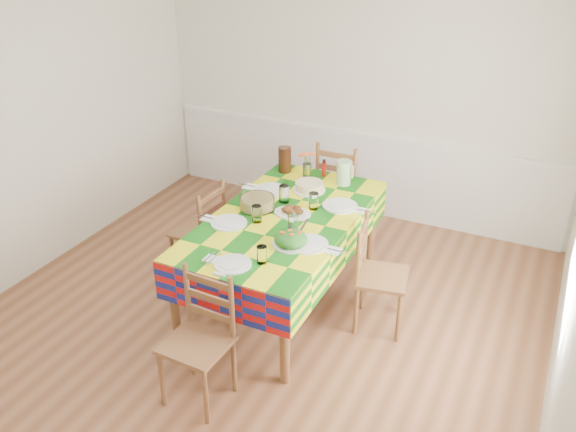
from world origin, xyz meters
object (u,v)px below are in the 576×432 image
object	(u,v)px
dining_table	(284,226)
chair_far	(340,189)
meat_platter	(292,211)
tea_pitcher	(285,159)
chair_left	(202,232)
green_pitcher	(344,173)
chair_right	(377,276)
chair_near	(200,340)

from	to	relation	value
dining_table	chair_far	distance (m)	1.32
meat_platter	tea_pitcher	xyz separation A→B (m)	(-0.45, 0.77, 0.10)
dining_table	chair_left	size ratio (longest dim) A/B	2.20
green_pitcher	meat_platter	bearing A→B (deg)	-102.32
chair_far	chair_left	xyz separation A→B (m)	(-0.83, -1.30, -0.04)
tea_pitcher	chair_right	xyz separation A→B (m)	(1.23, -0.86, -0.46)
green_pitcher	tea_pitcher	bearing A→B (deg)	177.46
chair_left	chair_right	xyz separation A→B (m)	(1.66, -0.00, 0.00)
green_pitcher	dining_table	bearing A→B (deg)	-104.09
green_pitcher	chair_left	xyz separation A→B (m)	(-1.03, -0.82, -0.46)
green_pitcher	chair_far	distance (m)	0.67
dining_table	chair_far	xyz separation A→B (m)	(-0.00, 1.30, -0.21)
chair_near	chair_left	distance (m)	1.54
chair_near	chair_left	world-z (taller)	chair_near
meat_platter	green_pitcher	distance (m)	0.77
dining_table	tea_pitcher	bearing A→B (deg)	115.59
green_pitcher	tea_pitcher	distance (m)	0.61
chair_far	meat_platter	bearing A→B (deg)	92.67
meat_platter	chair_left	size ratio (longest dim) A/B	0.34
green_pitcher	chair_near	size ratio (longest dim) A/B	0.24
tea_pitcher	chair_right	bearing A→B (deg)	-34.74
green_pitcher	chair_near	world-z (taller)	green_pitcher
chair_far	chair_left	size ratio (longest dim) A/B	1.09
dining_table	chair_near	world-z (taller)	chair_near
chair_right	meat_platter	bearing A→B (deg)	73.63
dining_table	tea_pitcher	xyz separation A→B (m)	(-0.41, 0.85, 0.21)
dining_table	chair_right	size ratio (longest dim) A/B	2.19
tea_pitcher	chair_far	size ratio (longest dim) A/B	0.24
green_pitcher	chair_near	xyz separation A→B (m)	(-0.20, -2.12, -0.45)
dining_table	meat_platter	xyz separation A→B (m)	(0.04, 0.07, 0.11)
tea_pitcher	chair_near	distance (m)	2.24
tea_pitcher	chair_near	world-z (taller)	tea_pitcher
dining_table	chair_left	bearing A→B (deg)	-179.79
chair_near	chair_left	bearing A→B (deg)	125.04
chair_left	dining_table	bearing A→B (deg)	94.23
meat_platter	green_pitcher	xyz separation A→B (m)	(0.16, 0.75, 0.09)
tea_pitcher	chair_far	bearing A→B (deg)	48.19
meat_platter	chair_far	size ratio (longest dim) A/B	0.31
chair_far	chair_right	size ratio (longest dim) A/B	1.09
dining_table	chair_near	xyz separation A→B (m)	(0.00, -1.30, -0.24)
chair_left	chair_near	bearing A→B (deg)	36.54
chair_left	meat_platter	bearing A→B (deg)	99.06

